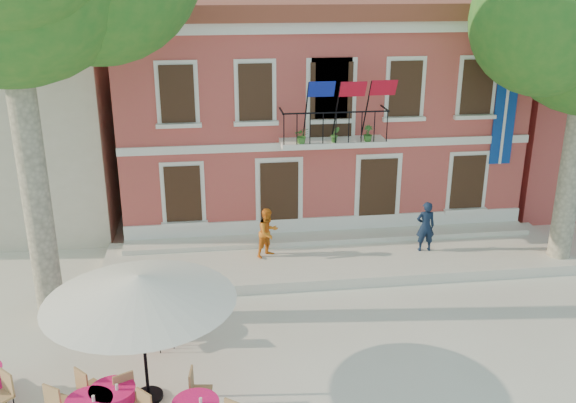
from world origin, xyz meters
The scene contains 8 objects.
ground centered at (0.00, 0.00, 0.00)m, with size 90.00×90.00×0.00m, color beige.
main_building centered at (2.00, 9.99, 3.78)m, with size 13.50×9.59×7.50m.
terrace centered at (2.00, 4.40, 0.15)m, with size 14.00×3.40×0.30m, color silver.
patio_umbrella centered at (-3.24, -1.53, 2.55)m, with size 3.82×3.82×2.84m.
pedestrian_navy centered at (4.68, 4.34, 1.09)m, with size 0.58×0.38×1.58m, color black.
pedestrian_orange centered at (-0.11, 4.54, 1.05)m, with size 0.73×0.57×1.51m, color orange.
cafe_table_0 centered at (-3.83, -2.20, 0.42)m, with size 1.62×1.69×0.95m.
cafe_table_3 centered at (-3.34, 1.03, 0.43)m, with size 1.68×1.87×0.95m.
Camera 1 is at (-1.78, -13.02, 8.43)m, focal length 40.00 mm.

